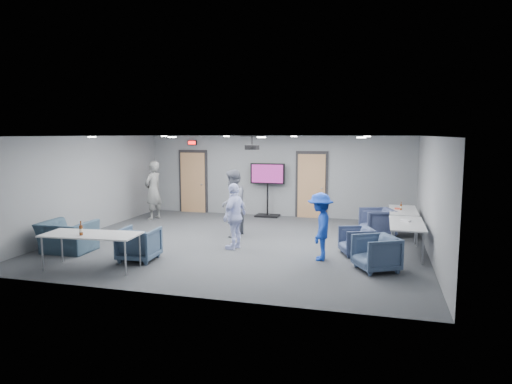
% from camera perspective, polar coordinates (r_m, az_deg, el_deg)
% --- Properties ---
extents(floor, '(9.00, 9.00, 0.00)m').
position_cam_1_polar(floor, '(11.74, -1.85, -6.30)').
color(floor, '#33363A').
rests_on(floor, ground).
extents(ceiling, '(9.00, 9.00, 0.00)m').
position_cam_1_polar(ceiling, '(11.41, -1.91, 7.00)').
color(ceiling, silver).
rests_on(ceiling, wall_back).
extents(wall_back, '(9.00, 0.02, 2.70)m').
position_cam_1_polar(wall_back, '(15.34, 2.55, 2.01)').
color(wall_back, slate).
rests_on(wall_back, floor).
extents(wall_front, '(9.00, 0.02, 2.70)m').
position_cam_1_polar(wall_front, '(7.81, -10.62, -3.20)').
color(wall_front, slate).
rests_on(wall_front, floor).
extents(wall_left, '(0.02, 8.00, 2.70)m').
position_cam_1_polar(wall_left, '(13.52, -20.41, 0.85)').
color(wall_left, slate).
rests_on(wall_left, floor).
extents(wall_right, '(0.02, 8.00, 2.70)m').
position_cam_1_polar(wall_right, '(11.04, 21.02, -0.52)').
color(wall_right, slate).
rests_on(wall_right, floor).
extents(door_left, '(1.06, 0.17, 2.24)m').
position_cam_1_polar(door_left, '(16.25, -7.86, 1.25)').
color(door_left, black).
rests_on(door_left, wall_back).
extents(door_right, '(1.06, 0.17, 2.24)m').
position_cam_1_polar(door_right, '(15.11, 6.95, 0.81)').
color(door_right, black).
rests_on(door_right, wall_back).
extents(exit_sign, '(0.32, 0.08, 0.16)m').
position_cam_1_polar(exit_sign, '(16.15, -7.97, 6.12)').
color(exit_sign, black).
rests_on(exit_sign, wall_back).
extents(hvac_diffuser, '(0.60, 0.60, 0.03)m').
position_cam_1_polar(hvac_diffuser, '(14.24, -0.47, 6.99)').
color(hvac_diffuser, black).
rests_on(hvac_diffuser, ceiling).
extents(downlights, '(6.18, 3.78, 0.02)m').
position_cam_1_polar(downlights, '(11.41, -1.91, 6.92)').
color(downlights, white).
rests_on(downlights, ceiling).
extents(person_a, '(0.59, 0.77, 1.89)m').
position_cam_1_polar(person_a, '(15.09, -12.71, 0.20)').
color(person_a, gray).
rests_on(person_a, floor).
extents(person_b, '(0.73, 0.92, 1.81)m').
position_cam_1_polar(person_b, '(12.26, -2.93, -1.41)').
color(person_b, slate).
rests_on(person_b, floor).
extents(person_c, '(0.58, 1.00, 1.60)m').
position_cam_1_polar(person_c, '(10.94, -2.68, -3.03)').
color(person_c, '#C6CFFF').
rests_on(person_c, floor).
extents(person_d, '(0.60, 0.99, 1.49)m').
position_cam_1_polar(person_d, '(10.09, 8.02, -4.29)').
color(person_d, '#1C41B9').
rests_on(person_d, floor).
extents(chair_right_a, '(1.06, 1.05, 0.76)m').
position_cam_1_polar(chair_right_a, '(12.79, 14.93, -3.67)').
color(chair_right_a, '#353E5D').
rests_on(chair_right_a, floor).
extents(chair_right_b, '(0.90, 0.89, 0.64)m').
position_cam_1_polar(chair_right_b, '(10.73, 12.44, -6.01)').
color(chair_right_b, '#384461').
rests_on(chair_right_b, floor).
extents(chair_right_c, '(1.07, 1.06, 0.72)m').
position_cam_1_polar(chair_right_c, '(9.60, 14.78, -7.41)').
color(chair_right_c, '#3E506C').
rests_on(chair_right_c, floor).
extents(chair_front_a, '(0.82, 0.84, 0.73)m').
position_cam_1_polar(chair_front_a, '(10.35, -14.41, -6.30)').
color(chair_front_a, '#3C5068').
rests_on(chair_front_a, floor).
extents(chair_front_b, '(1.14, 1.00, 0.73)m').
position_cam_1_polar(chair_front_b, '(11.59, -22.50, -5.19)').
color(chair_front_b, '#334859').
rests_on(chair_front_b, floor).
extents(table_right_a, '(0.71, 1.71, 0.73)m').
position_cam_1_polar(table_right_a, '(12.90, 17.90, -2.33)').
color(table_right_a, '#AAADAF').
rests_on(table_right_a, floor).
extents(table_right_b, '(0.75, 1.81, 0.73)m').
position_cam_1_polar(table_right_b, '(11.03, 18.32, -3.91)').
color(table_right_b, '#AAADAF').
rests_on(table_right_b, floor).
extents(table_front_left, '(2.02, 0.98, 0.73)m').
position_cam_1_polar(table_front_left, '(9.94, -19.90, -5.16)').
color(table_front_left, '#AAADAF').
rests_on(table_front_left, floor).
extents(bottle_front, '(0.08, 0.08, 0.29)m').
position_cam_1_polar(bottle_front, '(9.84, -21.03, -4.45)').
color(bottle_front, '#632D11').
rests_on(bottle_front, table_front_left).
extents(bottle_right, '(0.06, 0.06, 0.23)m').
position_cam_1_polar(bottle_right, '(12.80, 17.67, -1.79)').
color(bottle_right, '#632D11').
rests_on(bottle_right, table_right_a).
extents(snack_box, '(0.16, 0.11, 0.04)m').
position_cam_1_polar(snack_box, '(12.92, 17.28, -1.99)').
color(snack_box, '#C64531').
rests_on(snack_box, table_right_a).
extents(wrapper, '(0.25, 0.22, 0.05)m').
position_cam_1_polar(wrapper, '(11.17, 18.20, -3.41)').
color(wrapper, silver).
rests_on(wrapper, table_right_b).
extents(tv_stand, '(1.17, 0.56, 1.79)m').
position_cam_1_polar(tv_stand, '(15.19, 1.45, 0.70)').
color(tv_stand, black).
rests_on(tv_stand, floor).
extents(projector, '(0.34, 0.32, 0.35)m').
position_cam_1_polar(projector, '(12.13, -0.51, 5.63)').
color(projector, black).
rests_on(projector, ceiling).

